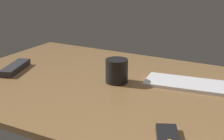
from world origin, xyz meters
The scene contains 4 objects.
desk centered at (0.00, 0.00, 1.00)cm, with size 140.00×84.00×2.00cm, color olive.
keyboard centered at (20.47, 12.48, 2.61)cm, with size 36.46×13.47×1.23cm, color white.
tv_remote centered at (-50.32, -5.19, 3.29)cm, with size 19.07×5.37×2.57cm, color #2D2D33.
coffee_mug centered at (-6.81, 2.81, 6.48)cm, with size 8.41×8.41×8.97cm, color black.
Camera 1 is at (47.29, -100.34, 45.45)cm, focal length 52.83 mm.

